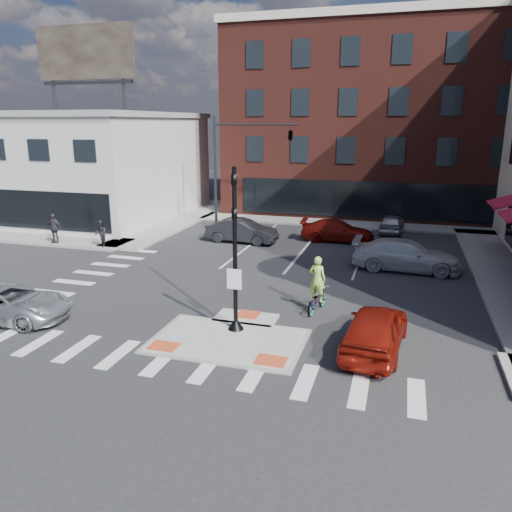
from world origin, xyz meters
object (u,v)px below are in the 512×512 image
(bg_car_dark, at_px, (242,231))
(cyclist, at_px, (317,293))
(silver_suv, at_px, (7,303))
(bg_car_red, at_px, (337,231))
(red_sedan, at_px, (375,329))
(pedestrian_a, at_px, (101,234))
(white_pickup, at_px, (406,255))
(bg_car_silver, at_px, (392,223))
(pedestrian_b, at_px, (54,228))

(bg_car_dark, distance_m, cyclist, 12.75)
(silver_suv, relative_size, bg_car_red, 1.06)
(red_sedan, bearing_deg, pedestrian_a, -24.27)
(bg_car_dark, bearing_deg, bg_car_red, -67.12)
(bg_car_dark, bearing_deg, silver_suv, 166.06)
(bg_car_dark, distance_m, pedestrian_a, 8.79)
(red_sedan, height_order, white_pickup, white_pickup)
(red_sedan, height_order, pedestrian_a, pedestrian_a)
(bg_car_dark, bearing_deg, red_sedan, -142.74)
(bg_car_silver, bearing_deg, bg_car_red, 50.72)
(white_pickup, bearing_deg, bg_car_silver, 7.45)
(silver_suv, height_order, bg_car_red, silver_suv)
(bg_car_red, distance_m, pedestrian_a, 15.01)
(silver_suv, bearing_deg, white_pickup, -56.79)
(bg_car_dark, xyz_separation_m, bg_car_red, (5.91, 2.08, -0.07))
(bg_car_dark, height_order, pedestrian_a, pedestrian_a)
(red_sedan, xyz_separation_m, bg_car_dark, (-9.29, 13.88, -0.03))
(pedestrian_b, bearing_deg, white_pickup, 2.36)
(bg_car_silver, height_order, pedestrian_b, pedestrian_b)
(silver_suv, bearing_deg, red_sedan, -89.35)
(red_sedan, relative_size, bg_car_dark, 1.01)
(silver_suv, distance_m, bg_car_red, 20.25)
(bg_car_silver, bearing_deg, pedestrian_a, 33.34)
(silver_suv, bearing_deg, bg_car_dark, -21.89)
(red_sedan, relative_size, white_pickup, 0.84)
(white_pickup, height_order, bg_car_red, white_pickup)
(bg_car_silver, relative_size, cyclist, 1.66)
(silver_suv, distance_m, pedestrian_b, 12.72)
(bg_car_dark, height_order, bg_car_red, bg_car_dark)
(silver_suv, xyz_separation_m, bg_car_dark, (4.74, 15.14, 0.06))
(red_sedan, xyz_separation_m, bg_car_silver, (-0.04, 19.62, -0.12))
(cyclist, bearing_deg, white_pickup, -104.05)
(silver_suv, xyz_separation_m, pedestrian_b, (-6.37, 11.00, 0.39))
(silver_suv, height_order, red_sedan, red_sedan)
(white_pickup, relative_size, pedestrian_b, 2.94)
(cyclist, distance_m, pedestrian_b, 19.08)
(bg_car_silver, height_order, pedestrian_a, pedestrian_a)
(bg_car_red, height_order, pedestrian_b, pedestrian_b)
(red_sedan, relative_size, bg_car_red, 0.98)
(silver_suv, height_order, white_pickup, white_pickup)
(white_pickup, height_order, pedestrian_b, pedestrian_b)
(bg_car_red, xyz_separation_m, cyclist, (0.86, -12.88, 0.10))
(bg_car_dark, bearing_deg, pedestrian_a, 121.58)
(red_sedan, bearing_deg, white_pickup, -89.85)
(silver_suv, xyz_separation_m, red_sedan, (14.04, 1.26, 0.09))
(white_pickup, height_order, bg_car_dark, white_pickup)
(silver_suv, xyz_separation_m, pedestrian_a, (-3.00, 11.00, 0.26))
(silver_suv, bearing_deg, pedestrian_b, 25.58)
(bg_car_silver, bearing_deg, white_pickup, 99.32)
(bg_car_red, height_order, pedestrian_a, pedestrian_a)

